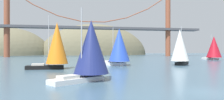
# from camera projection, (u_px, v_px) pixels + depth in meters

# --- Properties ---
(ground_plane) EXTENTS (360.00, 360.00, 0.00)m
(ground_plane) POSITION_uv_depth(u_px,v_px,m) (204.00, 92.00, 18.71)
(ground_plane) COLOR #426075
(headland_center) EXTENTS (76.31, 44.00, 44.23)m
(headland_center) POSITION_uv_depth(u_px,v_px,m) (94.00, 55.00, 152.15)
(headland_center) COLOR #6B664C
(headland_center) RESTS_ON ground_plane
(headland_left) EXTENTS (58.43, 44.00, 37.51)m
(headland_left) POSITION_uv_depth(u_px,v_px,m) (5.00, 55.00, 140.63)
(headland_left) COLOR #6B664C
(headland_left) RESTS_ON ground_plane
(suspension_bridge) EXTENTS (121.79, 6.00, 34.76)m
(suspension_bridge) POSITION_uv_depth(u_px,v_px,m) (93.00, 26.00, 111.90)
(suspension_bridge) COLOR brown
(suspension_bridge) RESTS_ON ground_plane
(sailboat_orange_sail) EXTENTS (7.88, 4.28, 10.33)m
(sailboat_orange_sail) POSITION_uv_depth(u_px,v_px,m) (56.00, 45.00, 40.36)
(sailboat_orange_sail) COLOR black
(sailboat_orange_sail) RESTS_ON ground_plane
(sailboat_navy_sail) EXTENTS (8.07, 6.95, 8.68)m
(sailboat_navy_sail) POSITION_uv_depth(u_px,v_px,m) (90.00, 49.00, 25.46)
(sailboat_navy_sail) COLOR white
(sailboat_navy_sail) RESTS_ON ground_plane
(sailboat_crimson_sail) EXTENTS (5.35, 8.83, 9.22)m
(sailboat_crimson_sail) POSITION_uv_depth(u_px,v_px,m) (214.00, 47.00, 75.10)
(sailboat_crimson_sail) COLOR white
(sailboat_crimson_sail) RESTS_ON ground_plane
(sailboat_white_mainsail) EXTENTS (7.20, 7.43, 9.40)m
(sailboat_white_mainsail) POSITION_uv_depth(u_px,v_px,m) (180.00, 46.00, 50.18)
(sailboat_white_mainsail) COLOR black
(sailboat_white_mainsail) RESTS_ON ground_plane
(sailboat_blue_spinnaker) EXTENTS (8.94, 8.22, 8.94)m
(sailboat_blue_spinnaker) POSITION_uv_depth(u_px,v_px,m) (119.00, 46.00, 48.91)
(sailboat_blue_spinnaker) COLOR white
(sailboat_blue_spinnaker) RESTS_ON ground_plane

